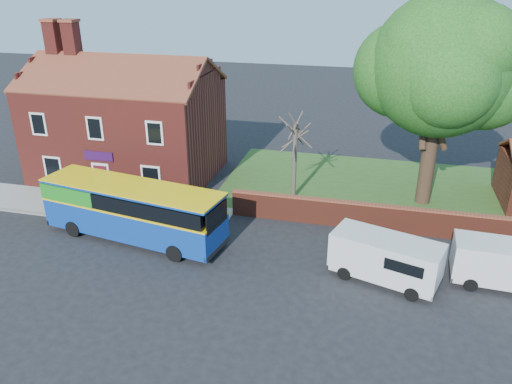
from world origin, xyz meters
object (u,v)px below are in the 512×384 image
(van_near, at_px, (386,257))
(large_tree, at_px, (443,70))
(van_far, at_px, (509,264))
(bus, at_px, (128,208))

(van_near, distance_m, large_tree, 12.36)
(large_tree, bearing_deg, van_far, -70.73)
(van_near, height_order, van_far, van_near)
(large_tree, bearing_deg, bus, -151.03)
(van_far, relative_size, large_tree, 0.39)
(van_far, bearing_deg, bus, -177.16)
(van_far, bearing_deg, large_tree, 112.33)
(bus, height_order, large_tree, large_tree)
(van_near, distance_m, van_far, 5.57)
(bus, bearing_deg, van_far, 9.33)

